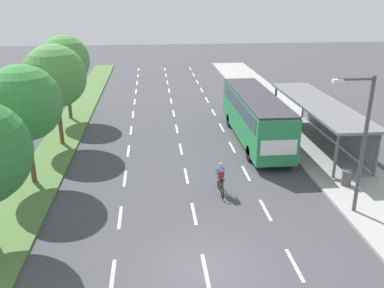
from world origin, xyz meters
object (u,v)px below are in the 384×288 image
at_px(cyclist, 221,180).
at_px(median_tree_second, 23,103).
at_px(bus_shelter, 321,119).
at_px(streetlight, 361,137).
at_px(median_tree_fourth, 65,60).
at_px(median_tree_third, 55,76).
at_px(bus, 255,113).
at_px(trash_bin, 347,178).

relative_size(cyclist, median_tree_second, 0.28).
bearing_deg(bus_shelter, streetlight, -102.94).
height_order(median_tree_second, median_tree_fourth, median_tree_fourth).
xyz_separation_m(cyclist, median_tree_fourth, (-10.15, 14.26, 4.07)).
xyz_separation_m(bus_shelter, median_tree_third, (-17.61, 1.70, 2.91)).
xyz_separation_m(bus, median_tree_third, (-13.33, 0.55, 2.71)).
bearing_deg(median_tree_second, trash_bin, -7.39).
bearing_deg(cyclist, median_tree_second, 167.63).
relative_size(bus, cyclist, 6.20).
bearing_deg(bus, median_tree_fourth, 154.52).
xyz_separation_m(bus_shelter, cyclist, (-7.93, -6.53, -1.08)).
bearing_deg(median_tree_second, bus, 21.87).
bearing_deg(trash_bin, median_tree_second, 172.61).
relative_size(median_tree_second, trash_bin, 7.59).
xyz_separation_m(cyclist, streetlight, (5.82, -2.65, 3.10)).
bearing_deg(trash_bin, median_tree_fourth, 140.02).
bearing_deg(streetlight, median_tree_second, 162.97).
xyz_separation_m(median_tree_second, median_tree_fourth, (-0.13, 12.06, 0.30)).
distance_m(bus, cyclist, 8.60).
bearing_deg(bus, streetlight, -78.15).
xyz_separation_m(median_tree_fourth, trash_bin, (17.00, -14.25, -4.29)).
bearing_deg(median_tree_third, bus_shelter, -5.50).
bearing_deg(bus_shelter, median_tree_third, 174.50).
xyz_separation_m(bus, median_tree_second, (-13.67, -5.49, 2.49)).
xyz_separation_m(cyclist, median_tree_third, (-9.68, 8.23, 3.98)).
height_order(median_tree_second, streetlight, streetlight).
bearing_deg(streetlight, bus, 101.85).
bearing_deg(median_tree_second, median_tree_fourth, 90.61).
distance_m(bus_shelter, trash_bin, 6.74).
height_order(cyclist, median_tree_second, median_tree_second).
bearing_deg(cyclist, median_tree_third, 139.62).
relative_size(bus_shelter, streetlight, 1.91).
bearing_deg(median_tree_fourth, bus_shelter, -23.14).
xyz_separation_m(bus, cyclist, (-3.65, -7.68, -1.28)).
bearing_deg(bus_shelter, trash_bin, -99.40).
distance_m(bus, trash_bin, 8.45).
relative_size(cyclist, median_tree_fourth, 0.27).
height_order(bus, median_tree_fourth, median_tree_fourth).
bearing_deg(median_tree_fourth, streetlight, -46.65).
bearing_deg(streetlight, trash_bin, 68.82).
xyz_separation_m(median_tree_fourth, streetlight, (15.97, -16.91, -0.97)).
xyz_separation_m(bus, median_tree_fourth, (-13.80, 6.58, 2.79)).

